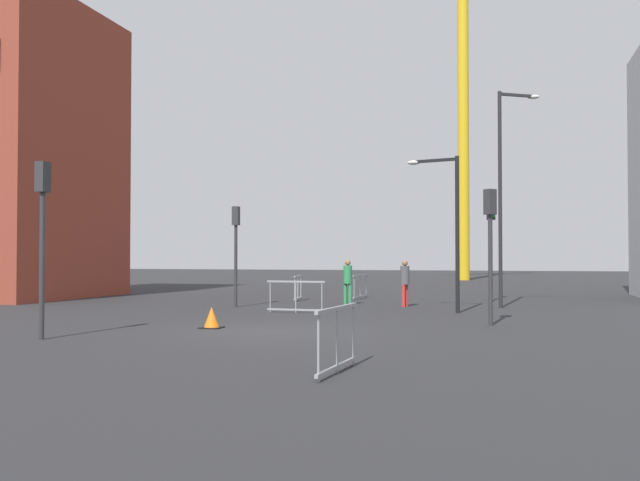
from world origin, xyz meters
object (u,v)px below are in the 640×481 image
Objects in this scene: streetlamp_short at (449,217)px; traffic_light_near at (236,239)px; traffic_light_crosswalk at (490,233)px; construction_crane at (461,75)px; traffic_cone_orange at (212,318)px; pedestrian_walking at (348,279)px; pedestrian_waiting at (405,279)px; streetlamp_tall at (504,182)px; traffic_light_median at (43,220)px; traffic_light_far at (491,236)px.

streetlamp_short reaches higher than traffic_light_near.
traffic_light_crosswalk is at bearing -71.20° from streetlamp_short.
construction_crane is 35.74m from streetlamp_short.
streetlamp_short is at bearing 49.72° from traffic_cone_orange.
pedestrian_waiting is at bearing -9.23° from pedestrian_walking.
streetlamp_tall is at bearing 86.74° from traffic_light_crosswalk.
streetlamp_short is 3.78m from pedestrian_waiting.
traffic_light_crosswalk reaches higher than pedestrian_walking.
construction_crane is 32.71m from streetlamp_tall.
pedestrian_waiting is at bearing -173.90° from streetlamp_tall.
streetlamp_tall is 2.15× the size of traffic_light_crosswalk.
traffic_light_crosswalk is (9.90, 5.88, -0.20)m from traffic_light_median.
streetlamp_tall is at bearing -81.59° from traffic_light_far.
traffic_light_median is 4.96m from traffic_cone_orange.
streetlamp_short is at bearing -87.51° from construction_crane.
streetlamp_short is 13.17m from traffic_light_median.
pedestrian_walking is at bearing -145.54° from traffic_light_far.
traffic_light_far reaches higher than pedestrian_waiting.
traffic_light_crosswalk is at bearing 30.69° from traffic_light_median.
construction_crane is 34.18m from pedestrian_walking.
pedestrian_walking is (-4.15, 2.82, -2.22)m from streetlamp_short.
pedestrian_walking is at bearing 170.77° from pedestrian_waiting.
traffic_light_median is 10.68m from traffic_light_near.
streetlamp_tall reaches higher than streetlamp_short.
construction_crane is at bearing 84.89° from pedestrian_walking.
traffic_light_far is at bearing 59.57° from traffic_light_median.
construction_crane is 4.88× the size of streetlamp_short.
pedestrian_waiting is 3.15× the size of traffic_cone_orange.
streetlamp_tall is 3.66m from streetlamp_short.
streetlamp_short is at bearing -101.05° from traffic_light_far.
traffic_light_median is 14.25m from pedestrian_waiting.
construction_crane is 36.01m from traffic_light_near.
traffic_light_crosswalk is 7.54m from pedestrian_waiting.
traffic_light_median is 0.98× the size of traffic_light_far.
streetlamp_tall is at bearing 12.80° from traffic_light_near.
construction_crane is at bearing 94.39° from traffic_light_crosswalk.
traffic_cone_orange is (-7.00, -13.29, -2.52)m from traffic_light_far.
traffic_light_crosswalk is at bearing -63.73° from pedestrian_waiting.
traffic_cone_orange is (2.25, -7.36, -2.29)m from traffic_light_near.
streetlamp_tall is at bearing 51.79° from traffic_cone_orange.
traffic_light_median is 1.08× the size of traffic_light_near.
construction_crane reaches higher than traffic_light_crosswalk.
traffic_light_far is (2.72, -26.58, -13.82)m from construction_crane.
pedestrian_walking is (-5.57, 7.00, -1.50)m from traffic_light_crosswalk.
streetlamp_tall is 7.00m from pedestrian_walking.
pedestrian_walking is at bearing 30.01° from traffic_light_near.
traffic_light_near reaches higher than pedestrian_walking.
traffic_cone_orange is at bearing -73.04° from traffic_light_near.
traffic_light_median reaches higher than pedestrian_walking.
streetlamp_tall is at bearing 57.23° from streetlamp_short.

